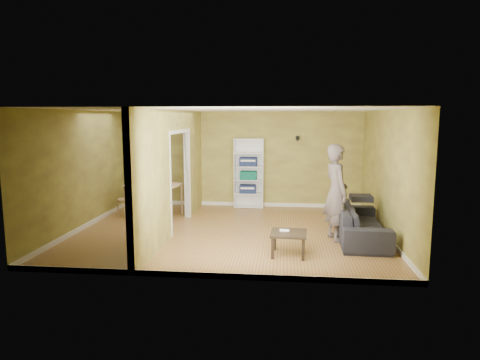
% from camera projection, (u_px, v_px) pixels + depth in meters
% --- Properties ---
extents(room_shell, '(6.50, 6.50, 6.50)m').
position_uv_depth(room_shell, '(230.00, 172.00, 9.05)').
color(room_shell, olive).
rests_on(room_shell, ground).
extents(partition, '(0.22, 5.50, 2.60)m').
position_uv_depth(partition, '(174.00, 171.00, 9.17)').
color(partition, '#B7B94E').
rests_on(partition, ground).
extents(wall_speaker, '(0.10, 0.10, 0.10)m').
position_uv_depth(wall_speaker, '(298.00, 138.00, 11.46)').
color(wall_speaker, black).
rests_on(wall_speaker, room_shell).
extents(sofa, '(2.36, 1.08, 0.89)m').
position_uv_depth(sofa, '(361.00, 218.00, 8.61)').
color(sofa, black).
rests_on(sofa, ground).
extents(person, '(0.98, 0.86, 2.26)m').
position_uv_depth(person, '(336.00, 184.00, 8.47)').
color(person, slate).
rests_on(person, ground).
extents(bookshelf, '(0.80, 0.35, 1.89)m').
position_uv_depth(bookshelf, '(249.00, 173.00, 11.65)').
color(bookshelf, white).
rests_on(bookshelf, ground).
extents(paper_box_navy_a, '(0.43, 0.28, 0.22)m').
position_uv_depth(paper_box_navy_a, '(248.00, 189.00, 11.66)').
color(paper_box_navy_a, navy).
rests_on(paper_box_navy_a, bookshelf).
extents(paper_box_teal, '(0.45, 0.29, 0.23)m').
position_uv_depth(paper_box_teal, '(248.00, 175.00, 11.61)').
color(paper_box_teal, '#125B4F').
rests_on(paper_box_teal, bookshelf).
extents(paper_box_navy_b, '(0.46, 0.30, 0.24)m').
position_uv_depth(paper_box_navy_b, '(248.00, 162.00, 11.55)').
color(paper_box_navy_b, navy).
rests_on(paper_box_navy_b, bookshelf).
extents(coffee_table, '(0.63, 0.63, 0.42)m').
position_uv_depth(coffee_table, '(289.00, 236.00, 7.61)').
color(coffee_table, black).
rests_on(coffee_table, ground).
extents(game_controller, '(0.17, 0.04, 0.03)m').
position_uv_depth(game_controller, '(284.00, 230.00, 7.67)').
color(game_controller, white).
rests_on(game_controller, coffee_table).
extents(dining_table, '(1.29, 0.86, 0.80)m').
position_uv_depth(dining_table, '(153.00, 187.00, 10.61)').
color(dining_table, tan).
rests_on(dining_table, ground).
extents(chair_left, '(0.54, 0.54, 0.89)m').
position_uv_depth(chair_left, '(126.00, 198.00, 10.64)').
color(chair_left, '#D3B57A').
rests_on(chair_left, ground).
extents(chair_near, '(0.55, 0.55, 0.92)m').
position_uv_depth(chair_near, '(151.00, 202.00, 10.09)').
color(chair_near, tan).
rests_on(chair_near, ground).
extents(chair_far, '(0.48, 0.48, 0.89)m').
position_uv_depth(chair_far, '(160.00, 194.00, 11.24)').
color(chair_far, tan).
rests_on(chair_far, ground).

